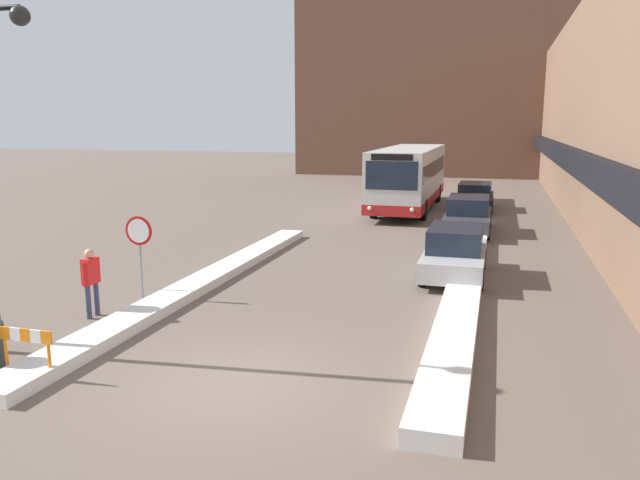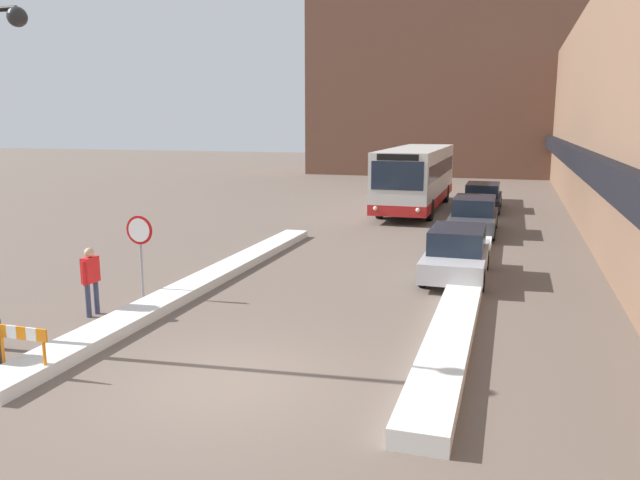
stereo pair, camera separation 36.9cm
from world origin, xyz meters
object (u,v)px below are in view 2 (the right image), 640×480
at_px(city_bus, 416,176).
at_px(parked_car_front, 457,253).
at_px(parked_car_middle, 474,215).
at_px(parked_car_back, 482,197).
at_px(pedestrian, 91,275).
at_px(construction_barricade, 22,341).
at_px(stop_sign, 140,239).

bearing_deg(city_bus, parked_car_front, -76.74).
bearing_deg(city_bus, parked_car_middle, -62.15).
relative_size(parked_car_back, pedestrian, 2.87).
bearing_deg(parked_car_middle, construction_barricade, -111.29).
height_order(parked_car_middle, construction_barricade, parked_car_middle).
relative_size(stop_sign, pedestrian, 1.32).
distance_m(parked_car_back, construction_barricade, 25.96).
height_order(city_bus, parked_car_front, city_bus).
bearing_deg(parked_car_back, construction_barricade, -105.45).
bearing_deg(pedestrian, city_bus, -9.83).
xyz_separation_m(parked_car_middle, stop_sign, (-7.77, -12.57, 0.83)).
relative_size(city_bus, stop_sign, 5.29).
bearing_deg(construction_barricade, parked_car_back, 74.55).
bearing_deg(pedestrian, stop_sign, -5.55).
bearing_deg(parked_car_middle, city_bus, 117.85).
bearing_deg(parked_car_back, city_bus, -165.35).
bearing_deg(parked_car_front, city_bus, 103.26).
distance_m(parked_car_front, construction_barricade, 12.01).
bearing_deg(parked_car_front, pedestrian, -141.55).
xyz_separation_m(city_bus, pedestrian, (-4.65, -20.69, -0.75)).
distance_m(stop_sign, construction_barricade, 5.33).
distance_m(parked_car_front, stop_sign, 9.09).
xyz_separation_m(parked_car_middle, parked_car_back, (-0.00, 7.27, -0.05)).
bearing_deg(city_bus, pedestrian, -102.67).
height_order(parked_car_front, stop_sign, stop_sign).
xyz_separation_m(city_bus, parked_car_back, (3.37, 0.88, -1.05)).
distance_m(parked_car_middle, stop_sign, 14.80).
xyz_separation_m(parked_car_back, stop_sign, (-7.77, -19.84, 0.88)).
relative_size(parked_car_back, construction_barricade, 4.35).
bearing_deg(construction_barricade, parked_car_front, 54.85).
xyz_separation_m(parked_car_back, construction_barricade, (-6.92, -25.02, -0.04)).
distance_m(parked_car_front, parked_car_middle, 7.93).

